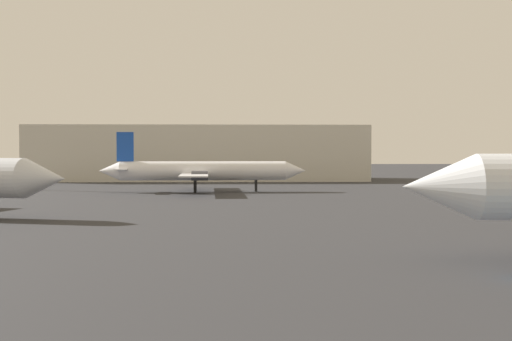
% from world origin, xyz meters
% --- Properties ---
extents(airplane_far_left, '(30.19, 23.88, 8.72)m').
position_xyz_m(airplane_far_left, '(-6.19, 81.14, 3.08)').
color(airplane_far_left, white).
rests_on(airplane_far_left, ground_plane).
extents(terminal_building, '(68.18, 21.58, 11.19)m').
position_xyz_m(terminal_building, '(-8.68, 122.56, 5.60)').
color(terminal_building, beige).
rests_on(terminal_building, ground_plane).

